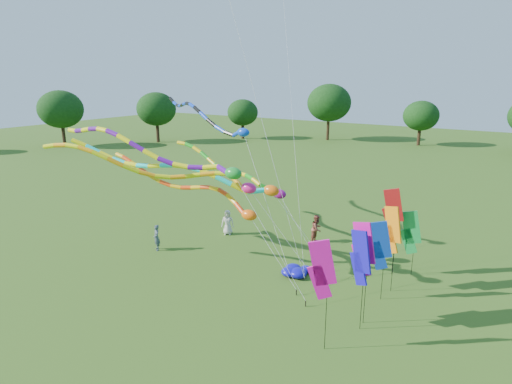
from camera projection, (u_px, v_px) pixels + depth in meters
The scene contains 19 objects.
ground at pixel (220, 304), 20.43m from camera, with size 160.00×160.00×0.00m, color #2B5215.
tree_ring at pixel (203, 204), 18.14m from camera, with size 120.40×117.26×9.40m.
tube_kite_red at pixel (196, 190), 24.43m from camera, with size 13.56×1.52×6.25m.
tube_kite_orange at pixel (169, 171), 22.57m from camera, with size 13.99×5.32×7.61m.
tube_kite_purple at pixel (161, 153), 22.17m from camera, with size 15.36×1.55×8.42m.
tube_kite_blue at pixel (206, 117), 28.15m from camera, with size 14.01×6.42×9.42m.
tube_kite_cyan at pixel (190, 173), 24.47m from camera, with size 15.23×4.41×7.31m.
tube_kite_green at pixel (238, 174), 27.86m from camera, with size 12.86×3.28×6.36m.
banner_pole_orange at pixel (392, 230), 21.01m from camera, with size 1.09×0.55×4.46m.
banner_pole_magenta_b at pixel (363, 249), 18.14m from camera, with size 1.16×0.28×4.68m.
banner_pole_red at pixel (393, 211), 22.58m from camera, with size 1.15×0.36×4.90m.
banner_pole_magenta_a at pixel (322, 270), 16.20m from camera, with size 1.09×0.55×4.69m.
banner_pole_blue_a at pixel (360, 258), 17.77m from camera, with size 1.10×0.53×4.47m.
banner_pole_blue_b at pixel (380, 246), 20.20m from camera, with size 1.13×0.43×4.03m.
banner_pole_green at pixel (410, 232), 22.85m from camera, with size 1.15×0.31×3.69m.
blue_nylon_heap at pixel (297, 270), 23.41m from camera, with size 1.61×1.55×0.57m.
person_a at pixel (228, 222), 29.15m from camera, with size 0.84×0.55×1.73m, color beige.
person_b at pixel (157, 238), 26.52m from camera, with size 0.60×0.39×1.64m, color #3E4B57.
person_c at pixel (317, 229), 27.74m from camera, with size 0.90×0.70×1.86m, color brown.
Camera 1 is at (11.22, -14.54, 10.56)m, focal length 30.00 mm.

